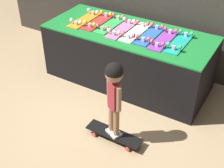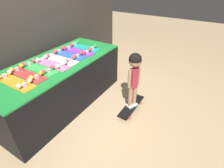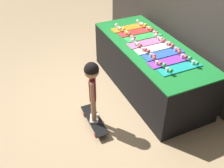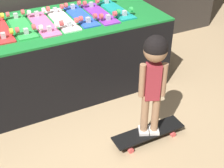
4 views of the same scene
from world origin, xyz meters
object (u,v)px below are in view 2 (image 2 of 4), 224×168
skateboard_pink_on_rack (52,64)px  child (134,71)px  skateboard_white_on_rack (61,59)px  skateboard_on_floor (132,106)px  skateboard_purple_on_rack (78,51)px  skateboard_red_on_rack (27,74)px  skateboard_blue_on_rack (68,54)px  skateboard_green_on_rack (39,68)px  skateboard_orange_on_rack (15,82)px  skateboard_teal_on_rack (84,47)px

skateboard_pink_on_rack → child: child is taller
skateboard_white_on_rack → skateboard_on_floor: (0.35, -1.15, -0.74)m
skateboard_white_on_rack → skateboard_purple_on_rack: 0.41m
skateboard_white_on_rack → skateboard_pink_on_rack: bearing=-175.7°
skateboard_red_on_rack → skateboard_blue_on_rack: 0.81m
skateboard_pink_on_rack → skateboard_blue_on_rack: bearing=4.6°
skateboard_green_on_rack → skateboard_on_floor: skateboard_green_on_rack is taller
skateboard_purple_on_rack → skateboard_on_floor: 1.36m
skateboard_red_on_rack → skateboard_purple_on_rack: (1.01, -0.04, 0.00)m
skateboard_pink_on_rack → skateboard_blue_on_rack: size_ratio=1.00×
skateboard_pink_on_rack → skateboard_green_on_rack: bearing=167.6°
skateboard_green_on_rack → skateboard_purple_on_rack: bearing=-3.0°
skateboard_orange_on_rack → skateboard_green_on_rack: same height
skateboard_teal_on_rack → skateboard_red_on_rack: bearing=179.4°
skateboard_purple_on_rack → child: bearing=-92.9°
skateboard_teal_on_rack → child: bearing=-102.6°
skateboard_red_on_rack → skateboard_purple_on_rack: size_ratio=1.00×
skateboard_orange_on_rack → skateboard_white_on_rack: size_ratio=1.00×
skateboard_teal_on_rack → skateboard_on_floor: bearing=-102.6°
skateboard_red_on_rack → skateboard_orange_on_rack: bearing=-169.4°
child → skateboard_orange_on_rack: bearing=159.2°
skateboard_orange_on_rack → skateboard_purple_on_rack: size_ratio=1.00×
skateboard_teal_on_rack → skateboard_blue_on_rack: bearing=179.7°
skateboard_on_floor → child: child is taller
skateboard_white_on_rack → child: size_ratio=0.67×
skateboard_red_on_rack → child: (0.96, -1.18, -0.06)m
skateboard_orange_on_rack → skateboard_purple_on_rack: 1.22m
skateboard_orange_on_rack → skateboard_blue_on_rack: 1.01m
skateboard_red_on_rack → child: 1.52m
skateboard_teal_on_rack → child: 1.20m
skateboard_pink_on_rack → child: 1.26m
skateboard_red_on_rack → skateboard_green_on_rack: size_ratio=1.00×
skateboard_orange_on_rack → skateboard_red_on_rack: size_ratio=1.00×
skateboard_orange_on_rack → skateboard_purple_on_rack: bearing=-0.2°
skateboard_pink_on_rack → skateboard_on_floor: 1.46m
skateboard_blue_on_rack → skateboard_purple_on_rack: size_ratio=1.00×
skateboard_blue_on_rack → skateboard_purple_on_rack: 0.21m
skateboard_purple_on_rack → skateboard_on_floor: size_ratio=0.94×
skateboard_blue_on_rack → skateboard_teal_on_rack: size_ratio=1.00×
skateboard_purple_on_rack → child: child is taller
skateboard_green_on_rack → skateboard_on_floor: 1.58m
skateboard_orange_on_rack → skateboard_on_floor: size_ratio=0.94×
skateboard_purple_on_rack → child: 1.14m
skateboard_blue_on_rack → child: (0.15, -1.17, -0.06)m
skateboard_green_on_rack → skateboard_teal_on_rack: size_ratio=1.00×
skateboard_orange_on_rack → child: bearing=-44.5°
skateboard_pink_on_rack → skateboard_blue_on_rack: (0.41, 0.03, 0.00)m
skateboard_purple_on_rack → skateboard_on_floor: bearing=-92.9°
skateboard_orange_on_rack → skateboard_pink_on_rack: bearing=-0.6°
skateboard_orange_on_rack → skateboard_blue_on_rack: bearing=1.5°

